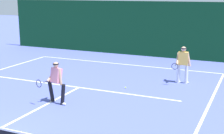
# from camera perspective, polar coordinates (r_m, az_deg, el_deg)

# --- Properties ---
(court_line_baseline_far) EXTENTS (10.97, 0.10, 0.01)m
(court_line_baseline_far) POSITION_cam_1_polar(r_m,az_deg,el_deg) (18.67, 2.02, 0.50)
(court_line_baseline_far) COLOR white
(court_line_baseline_far) RESTS_ON ground_plane
(court_line_service) EXTENTS (8.94, 0.10, 0.01)m
(court_line_service) POSITION_cam_1_polar(r_m,az_deg,el_deg) (14.24, -5.80, -3.56)
(court_line_service) COLOR white
(court_line_service) RESTS_ON ground_plane
(court_line_centre) EXTENTS (0.10, 6.40, 0.01)m
(court_line_centre) POSITION_cam_1_polar(r_m,az_deg,el_deg) (11.70, -13.79, -7.61)
(court_line_centre) COLOR white
(court_line_centre) RESTS_ON ground_plane
(player_near) EXTENTS (1.04, 0.87, 1.57)m
(player_near) POSITION_cam_1_polar(r_m,az_deg,el_deg) (12.16, -9.76, -2.38)
(player_near) COLOR black
(player_near) RESTS_ON ground_plane
(player_far) EXTENTS (0.73, 0.90, 1.68)m
(player_far) POSITION_cam_1_polar(r_m,az_deg,el_deg) (14.97, 12.29, 0.68)
(player_far) COLOR silver
(player_far) RESTS_ON ground_plane
(tennis_ball) EXTENTS (0.07, 0.07, 0.07)m
(tennis_ball) POSITION_cam_1_polar(r_m,az_deg,el_deg) (14.03, 2.35, -3.62)
(tennis_ball) COLOR #D1E033
(tennis_ball) RESTS_ON ground_plane
(back_fence_windscreen) EXTENTS (19.55, 0.12, 3.48)m
(back_fence_windscreen) POSITION_cam_1_polar(r_m,az_deg,el_deg) (21.08, 5.08, 6.68)
(back_fence_windscreen) COLOR #0D3B1E
(back_fence_windscreen) RESTS_ON ground_plane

